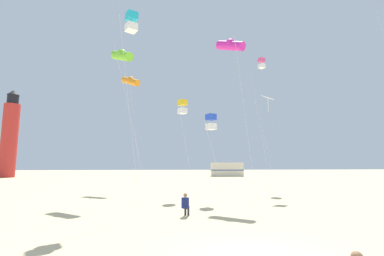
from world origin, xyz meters
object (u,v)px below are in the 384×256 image
Objects in this scene: kite_box_rainbow at (262,63)px; kite_flyer_standing at (186,204)px; kite_diamond_white at (268,101)px; kite_box_gold at (183,107)px; kite_box_cyan at (131,22)px; kite_tube_orange at (131,81)px; kite_box_blue at (211,122)px; kite_tube_lime at (122,55)px; lighthouse_distant at (10,136)px; kite_tube_magenta at (230,45)px; rv_van_cream at (227,169)px.

kite_flyer_standing is at bearing -124.11° from kite_box_rainbow.
kite_diamond_white is 7.08m from kite_box_gold.
kite_tube_orange is at bearing 97.86° from kite_box_cyan.
kite_box_cyan is at bearing -0.89° from kite_flyer_standing.
kite_box_blue is at bearing -157.98° from kite_diamond_white.
kite_box_rainbow reaches higher than kite_tube_lime.
kite_tube_lime reaches higher than kite_box_gold.
kite_box_cyan is at bearing -54.25° from lighthouse_distant.
kite_diamond_white is at bearing 0.94° from kite_tube_lime.
kite_box_cyan is 0.68× the size of lighthouse_distant.
kite_tube_magenta reaches higher than kite_box_blue.
kite_diamond_white is at bearing -29.95° from kite_tube_orange.
kite_box_cyan is at bearing -134.47° from kite_box_rainbow.
lighthouse_distant is (-31.00, 39.78, 7.22)m from kite_flyer_standing.
kite_tube_orange is at bearing 178.62° from kite_box_rainbow.
kite_tube_orange is (-4.95, 14.17, 10.73)m from kite_flyer_standing.
kite_box_cyan is 42.86m from rv_van_cream.
kite_flyer_standing is 0.15× the size of kite_box_gold.
lighthouse_distant reaches higher than kite_tube_orange.
lighthouse_distant is (-38.27, 32.65, 0.08)m from kite_diamond_white.
kite_box_cyan is at bearing -117.44° from kite_box_gold.
kite_diamond_white is at bearing -40.47° from lighthouse_distant.
kite_tube_magenta is 1.04× the size of kite_tube_lime.
kite_box_rainbow reaches higher than kite_box_blue.
kite_tube_orange reaches higher than rv_van_cream.
kite_tube_magenta reaches higher than kite_box_cyan.
kite_box_rainbow is at bearing -32.74° from lighthouse_distant.
kite_tube_lime is 1.92× the size of kite_box_blue.
kite_box_cyan reaches higher than kite_flyer_standing.
kite_flyer_standing is 0.10× the size of kite_box_cyan.
kite_tube_orange is 1.05× the size of kite_box_cyan.
kite_box_gold is 35.05m from rv_van_cream.
kite_flyer_standing is 18.45m from kite_tube_orange.
lighthouse_distant is at bearing 135.38° from kite_tube_magenta.
kite_flyer_standing is 0.09× the size of kite_tube_magenta.
kite_tube_lime is 1.52× the size of kite_box_gold.
kite_box_gold is at bearing -105.94° from rv_van_cream.
rv_van_cream is (15.83, 33.44, -9.81)m from kite_tube_lime.
kite_tube_magenta reaches higher than kite_tube_lime.
kite_tube_lime reaches higher than rv_van_cream.
kite_tube_orange reaches higher than kite_flyer_standing.
kite_box_rainbow is (14.03, 6.89, 2.47)m from kite_tube_lime.
kite_box_blue is at bearing -94.97° from kite_flyer_standing.
lighthouse_distant reaches higher than kite_tube_magenta.
kite_diamond_white is 1.26× the size of rv_van_cream.
kite_tube_lime is at bearing -153.84° from kite_box_rainbow.
kite_diamond_white is 0.58× the size of kite_box_rainbow.
kite_tube_magenta is 10.25m from kite_box_rainbow.
kite_box_gold is 0.55× the size of kite_box_rainbow.
kite_box_gold is (5.18, -6.58, -4.10)m from kite_tube_orange.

